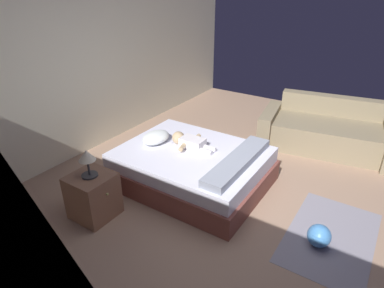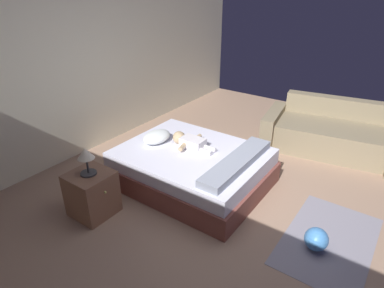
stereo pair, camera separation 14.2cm
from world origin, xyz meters
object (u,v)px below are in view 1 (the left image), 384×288
(baby, at_px, (189,142))
(lamp, at_px, (87,158))
(couch, at_px, (326,131))
(nightstand, at_px, (93,196))
(toothbrush, at_px, (193,139))
(bed, at_px, (192,167))
(pillow, at_px, (156,137))
(toy_ball, at_px, (319,236))

(baby, xyz_separation_m, lamp, (-1.25, 0.47, 0.20))
(baby, relative_size, couch, 0.30)
(nightstand, distance_m, lamp, 0.49)
(couch, bearing_deg, toothbrush, 141.92)
(bed, xyz_separation_m, toothbrush, (0.30, 0.18, 0.25))
(pillow, bearing_deg, bed, -84.10)
(toothbrush, distance_m, toy_ball, 2.01)
(couch, bearing_deg, lamp, 151.24)
(baby, bearing_deg, nightstand, 159.45)
(bed, bearing_deg, nightstand, 154.17)
(bed, relative_size, couch, 0.89)
(toy_ball, bearing_deg, toothbrush, 73.28)
(pillow, bearing_deg, toothbrush, -45.95)
(bed, relative_size, lamp, 5.84)
(toothbrush, bearing_deg, nightstand, 165.09)
(couch, distance_m, nightstand, 3.70)
(pillow, relative_size, nightstand, 0.82)
(couch, bearing_deg, pillow, 140.46)
(lamp, bearing_deg, toothbrush, -14.91)
(toothbrush, height_order, nightstand, nightstand)
(toothbrush, distance_m, nightstand, 1.54)
(bed, bearing_deg, toy_ball, -98.93)
(bed, distance_m, baby, 0.34)
(toy_ball, bearing_deg, bed, 81.07)
(couch, height_order, nightstand, couch)
(pillow, bearing_deg, toy_ball, -95.40)
(pillow, height_order, couch, couch)
(pillow, relative_size, lamp, 1.35)
(pillow, xyz_separation_m, lamp, (-1.12, 0.02, 0.20))
(lamp, bearing_deg, baby, -20.55)
(baby, distance_m, toothbrush, 0.24)
(nightstand, height_order, toy_ball, nightstand)
(baby, xyz_separation_m, toothbrush, (0.22, 0.08, -0.06))
(couch, xyz_separation_m, lamp, (-3.24, 1.78, 0.48))
(pillow, distance_m, lamp, 1.13)
(couch, relative_size, toy_ball, 8.90)
(pillow, xyz_separation_m, baby, (0.14, -0.45, -0.00))
(couch, relative_size, lamp, 6.59)
(baby, bearing_deg, couch, -33.38)
(baby, xyz_separation_m, nightstand, (-1.25, 0.47, -0.29))
(pillow, distance_m, toy_ball, 2.31)
(couch, xyz_separation_m, nightstand, (-3.24, 1.78, -0.00))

